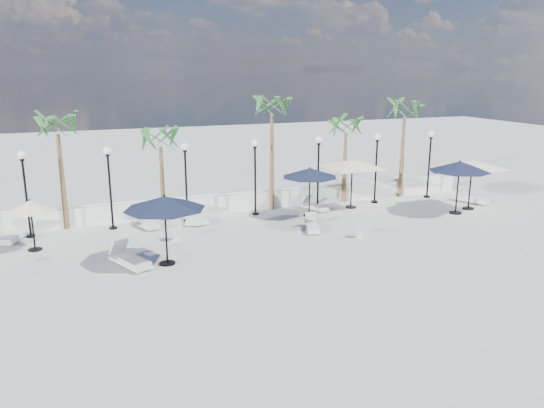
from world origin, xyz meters
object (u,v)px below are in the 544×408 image
object	(u,v)px
lounger_1	(130,260)
parasol_navy_mid	(310,173)
parasol_navy_left	(164,203)
lounger_5	(315,206)
parasol_cream_sq_a	(352,160)
parasol_cream_small	(30,207)
lounger_7	(471,198)
lounger_4	(194,218)
lounger_2	(195,217)
lounger_3	(145,222)
lounger_0	(14,235)
lounger_6	(312,226)
parasol_navy_right	(459,167)
parasol_cream_sq_b	(473,161)

from	to	relation	value
lounger_1	parasol_navy_mid	world-z (taller)	parasol_navy_mid
parasol_navy_left	lounger_5	bearing A→B (deg)	31.12
parasol_cream_sq_a	parasol_cream_small	world-z (taller)	parasol_cream_sq_a
lounger_5	lounger_7	bearing A→B (deg)	-29.69
lounger_4	parasol_cream_small	world-z (taller)	parasol_cream_small
lounger_2	lounger_4	world-z (taller)	lounger_2
lounger_3	parasol_navy_left	size ratio (longest dim) A/B	0.64
lounger_0	lounger_7	xyz separation A→B (m)	(23.13, -1.65, 0.00)
lounger_0	lounger_3	size ratio (longest dim) A/B	1.04
lounger_5	lounger_6	bearing A→B (deg)	-136.38
parasol_navy_right	parasol_cream_small	bearing A→B (deg)	175.77
lounger_7	parasol_navy_right	size ratio (longest dim) A/B	0.67
lounger_5	parasol_navy_right	size ratio (longest dim) A/B	0.56
lounger_1	parasol_cream_sq_b	distance (m)	18.03
parasol_navy_mid	parasol_navy_left	bearing A→B (deg)	-151.42
lounger_0	parasol_cream_small	bearing A→B (deg)	-42.13
lounger_5	parasol_navy_left	bearing A→B (deg)	-167.99
lounger_0	lounger_2	size ratio (longest dim) A/B	1.02
parasol_cream_sq_a	lounger_2	bearing A→B (deg)	178.46
lounger_6	lounger_5	bearing A→B (deg)	81.29
lounger_0	lounger_3	distance (m)	5.58
parasol_cream_sq_a	parasol_navy_left	bearing A→B (deg)	-154.90
lounger_1	parasol_cream_sq_b	size ratio (longest dim) A/B	0.39
parasol_navy_right	lounger_5	bearing A→B (deg)	153.94
parasol_navy_left	parasol_cream_sq_a	bearing A→B (deg)	25.10
lounger_2	parasol_cream_small	bearing A→B (deg)	-177.25
lounger_3	lounger_7	bearing A→B (deg)	-24.49
parasol_cream_sq_a	lounger_6	bearing A→B (deg)	-140.68
lounger_1	parasol_cream_sq_a	xyz separation A→B (m)	(12.03, 4.74, 2.29)
parasol_cream_sq_b	parasol_cream_small	distance (m)	21.21
lounger_5	parasol_cream_small	distance (m)	13.65
lounger_3	parasol_navy_right	bearing A→B (deg)	-30.90
lounger_7	lounger_6	bearing A→B (deg)	165.73
parasol_cream_small	lounger_1	bearing A→B (deg)	-43.50
lounger_1	parasol_cream_sq_a	world-z (taller)	parasol_cream_sq_a
lounger_6	lounger_7	world-z (taller)	lounger_7
parasol_cream_sq_b	parasol_cream_small	world-z (taller)	parasol_cream_sq_b
lounger_7	parasol_navy_mid	distance (m)	9.76
parasol_cream_sq_a	parasol_cream_sq_b	size ratio (longest dim) A/B	1.01
lounger_2	lounger_3	bearing A→B (deg)	169.16
parasol_navy_right	parasol_navy_mid	bearing A→B (deg)	162.70
parasol_navy_right	parasol_cream_sq_b	size ratio (longest dim) A/B	0.55
lounger_4	parasol_navy_right	world-z (taller)	parasol_navy_right
lounger_4	parasol_navy_left	distance (m)	6.08
lounger_2	lounger_5	size ratio (longest dim) A/B	1.16
lounger_0	parasol_navy_left	bearing A→B (deg)	-22.55
lounger_1	parasol_cream_small	size ratio (longest dim) A/B	1.01
lounger_7	parasol_cream_small	bearing A→B (deg)	157.12
lounger_0	parasol_cream_small	world-z (taller)	parasol_cream_small
lounger_1	lounger_4	world-z (taller)	lounger_1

